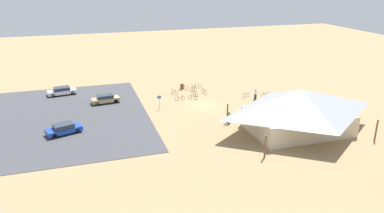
{
  "coord_description": "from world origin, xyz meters",
  "views": [
    {
      "loc": [
        17.43,
        50.12,
        18.86
      ],
      "look_at": [
        2.71,
        3.23,
        1.2
      ],
      "focal_mm": 34.42,
      "sensor_mm": 36.0,
      "label": 1
    }
  ],
  "objects_px": {
    "bicycle_green_near_sign": "(195,94)",
    "bicycle_green_front_row": "(193,97)",
    "bike_pavilion": "(299,108)",
    "bicycle_silver_yard_left": "(246,95)",
    "lot_sign": "(159,100)",
    "car_blue_by_curb": "(64,129)",
    "car_tan_second_row": "(105,99)",
    "bicycle_purple_yard_center": "(204,92)",
    "bicycle_white_lone_east": "(197,86)",
    "bicycle_teal_yard_front": "(174,92)",
    "car_white_end_stall": "(62,91)",
    "visitor_at_bikes": "(304,98)",
    "bicycle_blue_by_bin": "(266,95)",
    "visitor_crossing_yard": "(229,117)",
    "bicycle_orange_edge_south": "(267,104)",
    "bicycle_teal_yard_right": "(193,89)",
    "visitor_by_pavilion": "(255,94)",
    "bicycle_black_edge_north": "(288,97)",
    "bicycle_red_trailside": "(180,98)",
    "bicycle_yellow_back_row": "(183,88)",
    "trash_bin": "(182,86)"
  },
  "relations": [
    {
      "from": "bicycle_green_near_sign",
      "to": "bicycle_green_front_row",
      "type": "bearing_deg",
      "value": 62.59
    },
    {
      "from": "bike_pavilion",
      "to": "bicycle_silver_yard_left",
      "type": "xyz_separation_m",
      "value": [
        0.26,
        -14.48,
        -2.82
      ]
    },
    {
      "from": "lot_sign",
      "to": "car_blue_by_curb",
      "type": "relative_size",
      "value": 0.48
    },
    {
      "from": "car_tan_second_row",
      "to": "bicycle_green_near_sign",
      "type": "bearing_deg",
      "value": 177.41
    },
    {
      "from": "bicycle_green_front_row",
      "to": "bicycle_purple_yard_center",
      "type": "bearing_deg",
      "value": -140.85
    },
    {
      "from": "lot_sign",
      "to": "bicycle_white_lone_east",
      "type": "xyz_separation_m",
      "value": [
        -8.69,
        -8.62,
        -1.04
      ]
    },
    {
      "from": "bicycle_teal_yard_front",
      "to": "car_white_end_stall",
      "type": "relative_size",
      "value": 0.29
    },
    {
      "from": "bicycle_teal_yard_front",
      "to": "visitor_at_bikes",
      "type": "distance_m",
      "value": 20.87
    },
    {
      "from": "bicycle_blue_by_bin",
      "to": "visitor_crossing_yard",
      "type": "height_order",
      "value": "visitor_crossing_yard"
    },
    {
      "from": "bike_pavilion",
      "to": "bicycle_purple_yard_center",
      "type": "xyz_separation_m",
      "value": [
        6.1,
        -18.32,
        -2.81
      ]
    },
    {
      "from": "bicycle_purple_yard_center",
      "to": "bicycle_green_front_row",
      "type": "bearing_deg",
      "value": 39.15
    },
    {
      "from": "bicycle_green_near_sign",
      "to": "bicycle_orange_edge_south",
      "type": "relative_size",
      "value": 1.14
    },
    {
      "from": "bicycle_green_near_sign",
      "to": "bicycle_blue_by_bin",
      "type": "xyz_separation_m",
      "value": [
        -10.81,
        4.22,
        0.01
      ]
    },
    {
      "from": "car_white_end_stall",
      "to": "visitor_crossing_yard",
      "type": "distance_m",
      "value": 29.38
    },
    {
      "from": "bicycle_blue_by_bin",
      "to": "visitor_crossing_yard",
      "type": "relative_size",
      "value": 1.03
    },
    {
      "from": "bike_pavilion",
      "to": "bicycle_teal_yard_right",
      "type": "bearing_deg",
      "value": -70.13
    },
    {
      "from": "bicycle_teal_yard_front",
      "to": "bicycle_green_near_sign",
      "type": "bearing_deg",
      "value": 148.87
    },
    {
      "from": "bicycle_silver_yard_left",
      "to": "bicycle_blue_by_bin",
      "type": "bearing_deg",
      "value": 162.17
    },
    {
      "from": "visitor_by_pavilion",
      "to": "visitor_crossing_yard",
      "type": "xyz_separation_m",
      "value": [
        8.04,
        8.3,
        -0.01
      ]
    },
    {
      "from": "bicycle_purple_yard_center",
      "to": "bicycle_white_lone_east",
      "type": "bearing_deg",
      "value": -86.8
    },
    {
      "from": "bicycle_orange_edge_south",
      "to": "car_tan_second_row",
      "type": "bearing_deg",
      "value": -21.29
    },
    {
      "from": "lot_sign",
      "to": "car_white_end_stall",
      "type": "distance_m",
      "value": 18.14
    },
    {
      "from": "car_blue_by_curb",
      "to": "visitor_by_pavilion",
      "type": "xyz_separation_m",
      "value": [
        -29.09,
        -5.18,
        0.22
      ]
    },
    {
      "from": "lot_sign",
      "to": "bicycle_green_near_sign",
      "type": "relative_size",
      "value": 1.24
    },
    {
      "from": "lot_sign",
      "to": "bicycle_black_edge_north",
      "type": "relative_size",
      "value": 1.53
    },
    {
      "from": "bicycle_black_edge_north",
      "to": "car_blue_by_curb",
      "type": "bearing_deg",
      "value": 5.8
    },
    {
      "from": "bicycle_orange_edge_south",
      "to": "bicycle_purple_yard_center",
      "type": "height_order",
      "value": "bicycle_orange_edge_south"
    },
    {
      "from": "bike_pavilion",
      "to": "visitor_at_bikes",
      "type": "relative_size",
      "value": 8.15
    },
    {
      "from": "bicycle_white_lone_east",
      "to": "visitor_crossing_yard",
      "type": "relative_size",
      "value": 0.99
    },
    {
      "from": "bicycle_green_near_sign",
      "to": "bicycle_white_lone_east",
      "type": "height_order",
      "value": "bicycle_green_near_sign"
    },
    {
      "from": "bicycle_green_near_sign",
      "to": "visitor_at_bikes",
      "type": "bearing_deg",
      "value": 148.1
    },
    {
      "from": "bicycle_teal_yard_right",
      "to": "bicycle_green_front_row",
      "type": "height_order",
      "value": "bicycle_teal_yard_right"
    },
    {
      "from": "car_blue_by_curb",
      "to": "visitor_at_bikes",
      "type": "distance_m",
      "value": 35.09
    },
    {
      "from": "bicycle_green_front_row",
      "to": "car_tan_second_row",
      "type": "distance_m",
      "value": 13.71
    },
    {
      "from": "bicycle_blue_by_bin",
      "to": "visitor_at_bikes",
      "type": "height_order",
      "value": "visitor_at_bikes"
    },
    {
      "from": "lot_sign",
      "to": "visitor_at_bikes",
      "type": "bearing_deg",
      "value": 168.05
    },
    {
      "from": "bicycle_green_near_sign",
      "to": "visitor_crossing_yard",
      "type": "relative_size",
      "value": 1.01
    },
    {
      "from": "car_white_end_stall",
      "to": "visitor_at_bikes",
      "type": "distance_m",
      "value": 39.13
    },
    {
      "from": "bicycle_orange_edge_south",
      "to": "bicycle_teal_yard_front",
      "type": "relative_size",
      "value": 1.11
    },
    {
      "from": "bike_pavilion",
      "to": "bicycle_green_front_row",
      "type": "bearing_deg",
      "value": -61.22
    },
    {
      "from": "bicycle_red_trailside",
      "to": "car_tan_second_row",
      "type": "distance_m",
      "value": 11.62
    },
    {
      "from": "bicycle_silver_yard_left",
      "to": "bicycle_green_front_row",
      "type": "distance_m",
      "value": 8.73
    },
    {
      "from": "bicycle_teal_yard_right",
      "to": "car_tan_second_row",
      "type": "relative_size",
      "value": 0.36
    },
    {
      "from": "bicycle_teal_yard_right",
      "to": "bicycle_red_trailside",
      "type": "relative_size",
      "value": 0.93
    },
    {
      "from": "bicycle_yellow_back_row",
      "to": "bicycle_teal_yard_front",
      "type": "distance_m",
      "value": 2.65
    },
    {
      "from": "trash_bin",
      "to": "visitor_by_pavilion",
      "type": "height_order",
      "value": "visitor_by_pavilion"
    },
    {
      "from": "bike_pavilion",
      "to": "car_blue_by_curb",
      "type": "height_order",
      "value": "bike_pavilion"
    },
    {
      "from": "bike_pavilion",
      "to": "car_blue_by_curb",
      "type": "relative_size",
      "value": 3.32
    },
    {
      "from": "bicycle_red_trailside",
      "to": "car_white_end_stall",
      "type": "xyz_separation_m",
      "value": [
        17.96,
        -8.51,
        0.36
      ]
    },
    {
      "from": "bicycle_blue_by_bin",
      "to": "bicycle_teal_yard_front",
      "type": "bearing_deg",
      "value": -23.61
    }
  ]
}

